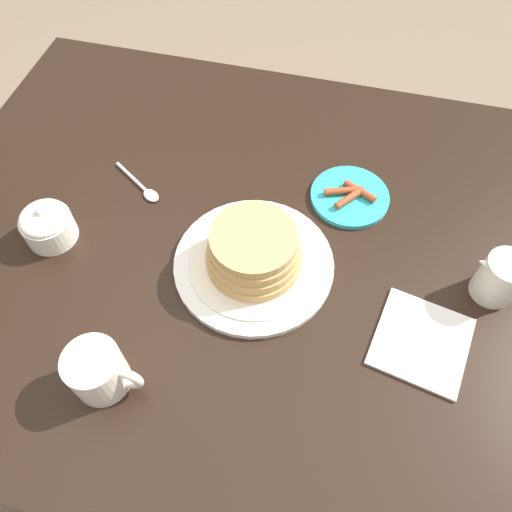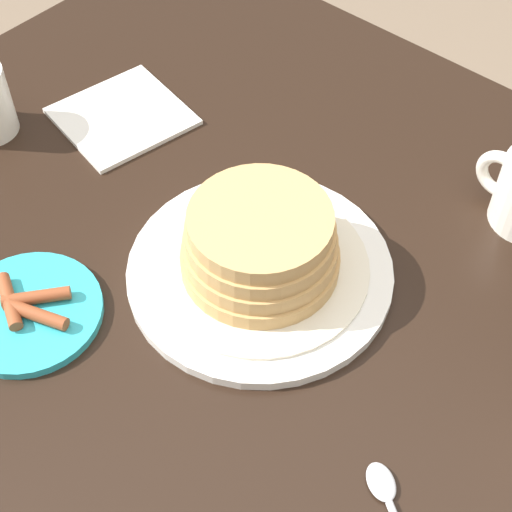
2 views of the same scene
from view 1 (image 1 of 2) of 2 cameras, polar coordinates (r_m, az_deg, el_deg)
ground_plane at (r=1.59m, az=-1.35°, el=-14.06°), size 8.00×8.00×0.00m
dining_table at (r=1.01m, az=-2.06°, el=-2.30°), size 1.20×0.99×0.75m
pancake_plate at (r=0.85m, az=-0.27°, el=0.12°), size 0.28×0.28×0.09m
side_plate_bacon at (r=0.98m, az=10.67°, el=6.75°), size 0.15×0.15×0.02m
coffee_mug at (r=0.78m, az=-17.52°, el=-12.43°), size 0.12×0.08×0.08m
creamer_pitcher at (r=0.91m, az=26.11°, el=-2.22°), size 0.11×0.07×0.09m
sugar_bowl at (r=0.96m, az=-22.76°, el=3.35°), size 0.09×0.09×0.08m
napkin at (r=0.85m, az=18.38°, el=-9.25°), size 0.17×0.17×0.01m
spoon at (r=1.01m, az=-12.76°, el=7.58°), size 0.12×0.09×0.01m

